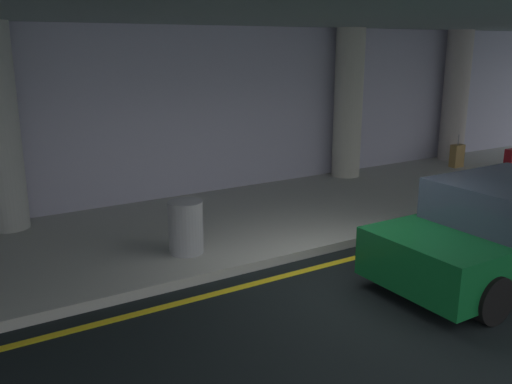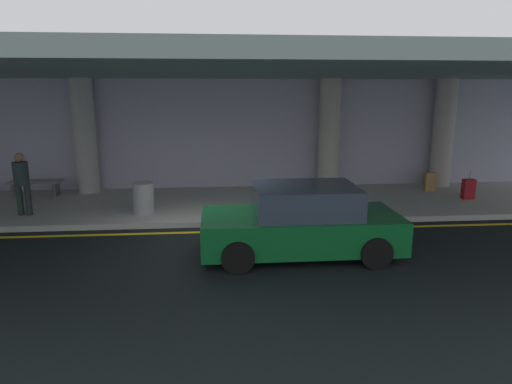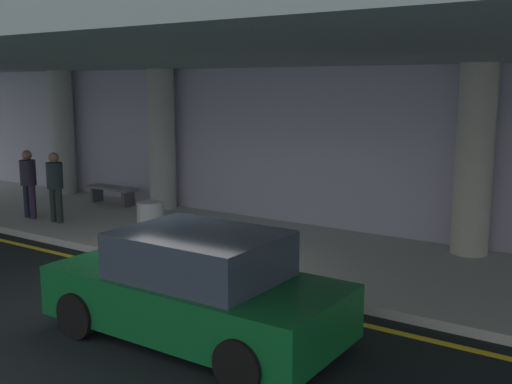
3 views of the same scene
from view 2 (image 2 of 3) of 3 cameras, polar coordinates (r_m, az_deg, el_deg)
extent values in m
plane|color=black|center=(10.44, -6.14, -6.19)|extent=(60.00, 60.00, 0.00)
cube|color=#AAABA4|center=(13.39, -5.90, -1.56)|extent=(26.00, 4.20, 0.15)
cube|color=yellow|center=(11.01, -6.08, -5.14)|extent=(26.00, 0.14, 0.01)
cylinder|color=#A3A6A1|center=(15.32, -21.21, 6.69)|extent=(0.71, 0.71, 3.65)
cylinder|color=#AFAD9F|center=(15.19, 9.42, 7.34)|extent=(0.71, 0.71, 3.65)
cylinder|color=#AFA5A0|center=(16.63, 23.00, 6.97)|extent=(0.71, 0.71, 3.65)
cube|color=gray|center=(12.48, -6.36, 15.34)|extent=(28.00, 13.20, 0.30)
cube|color=#A9A8C1|center=(15.29, -5.94, 7.20)|extent=(26.00, 0.30, 3.80)
cube|color=#0D5123|center=(9.37, 5.70, -4.89)|extent=(4.10, 1.80, 0.70)
cube|color=#2D3847|center=(9.21, 6.40, -1.01)|extent=(2.10, 1.60, 0.60)
cylinder|color=black|center=(10.54, 12.08, -4.39)|extent=(0.64, 0.22, 0.64)
cylinder|color=black|center=(9.02, 15.21, -7.55)|extent=(0.64, 0.22, 0.64)
cylinder|color=black|center=(10.10, -2.80, -4.88)|extent=(0.64, 0.22, 0.64)
cylinder|color=black|center=(8.50, -2.36, -8.37)|extent=(0.64, 0.22, 0.64)
cylinder|color=#1F2C24|center=(13.35, -28.19, -0.94)|extent=(0.16, 0.16, 0.82)
cylinder|color=#212729|center=(13.27, -27.32, -0.93)|extent=(0.16, 0.16, 0.82)
cylinder|color=#1E2B2D|center=(13.17, -28.09, 2.11)|extent=(0.38, 0.38, 0.62)
sphere|color=#8C6647|center=(13.11, -28.28, 3.95)|extent=(0.24, 0.24, 0.24)
cube|color=olive|center=(15.77, 21.50, 1.24)|extent=(0.36, 0.22, 0.62)
cylinder|color=slate|center=(15.69, 21.63, 2.85)|extent=(0.02, 0.02, 0.28)
cube|color=maroon|center=(15.06, 25.73, 0.34)|extent=(0.36, 0.22, 0.62)
cylinder|color=slate|center=(14.98, 25.90, 2.02)|extent=(0.02, 0.02, 0.28)
cube|color=slate|center=(15.63, -26.60, 1.20)|extent=(1.60, 0.50, 0.06)
cube|color=#4C4C51|center=(15.92, -28.59, 0.29)|extent=(0.10, 0.40, 0.42)
cube|color=#4C4C51|center=(15.46, -24.38, 0.39)|extent=(0.10, 0.40, 0.42)
cylinder|color=gray|center=(12.32, -14.29, -0.77)|extent=(0.56, 0.56, 0.85)
camera|label=1|loc=(6.85, -59.20, 6.69)|focal=38.95mm
camera|label=3|loc=(7.26, 63.59, 5.81)|focal=42.85mm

